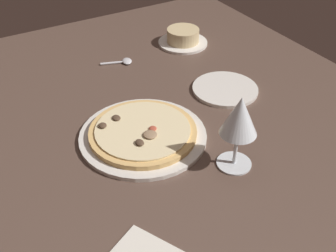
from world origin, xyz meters
TOP-DOWN VIEW (x-y plane):
  - dining_table at (0.00, 0.00)cm, footprint 150.00×110.00cm
  - pizza_main at (-5.05, -10.29)cm, footprint 29.06×29.06cm
  - ramekin_on_saucer at (-41.16, 23.03)cm, footprint 15.60×15.60cm
  - wine_glass_near at (12.62, 2.15)cm, footprint 7.64×7.64cm
  - side_plate at (-11.82, 17.96)cm, footprint 17.46×17.46cm
  - spoon at (-39.31, 1.24)cm, footprint 5.22×9.49cm

SIDE VIEW (x-z plane):
  - dining_table at x=0.00cm, z-range 0.00..4.00cm
  - side_plate at x=-11.82cm, z-range 4.00..4.90cm
  - spoon at x=-39.31cm, z-range 3.96..4.96cm
  - pizza_main at x=-5.05cm, z-range 3.49..6.86cm
  - ramekin_on_saucer at x=-41.16cm, z-range 3.63..8.62cm
  - wine_glass_near at x=12.62cm, z-range 7.48..24.34cm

